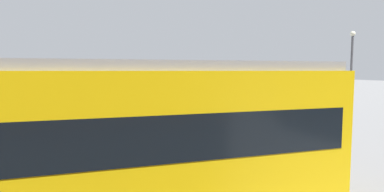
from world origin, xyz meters
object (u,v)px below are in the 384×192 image
Objects in this scene: street_lamp at (351,67)px; pedestrian_near_railing at (173,105)px; double_decker_bus at (224,85)px; info_sign at (96,103)px.

pedestrian_near_railing is at bearing -13.81° from street_lamp.
street_lamp is (-5.60, 10.31, 1.66)m from double_decker_bus.
pedestrian_near_railing is 0.27× the size of street_lamp.
info_sign is 0.37× the size of street_lamp.
pedestrian_near_railing is at bearing 47.03° from double_decker_bus.
pedestrian_near_railing is 13.01m from street_lamp.
info_sign is 17.61m from street_lamp.
pedestrian_near_railing is at bearing -148.64° from info_sign.
street_lamp reaches higher than info_sign.
street_lamp is at bearing 118.50° from double_decker_bus.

